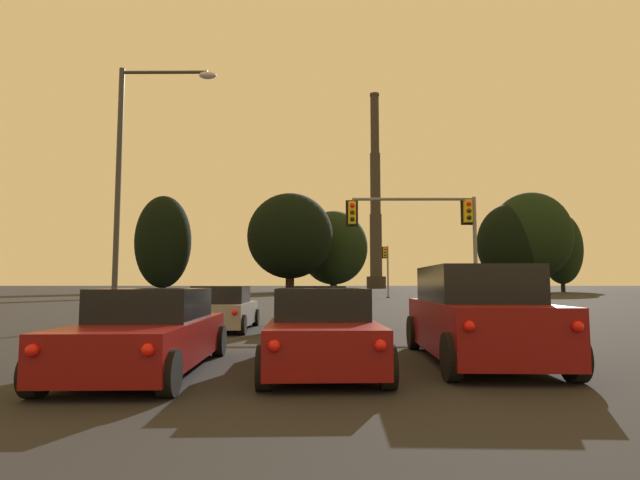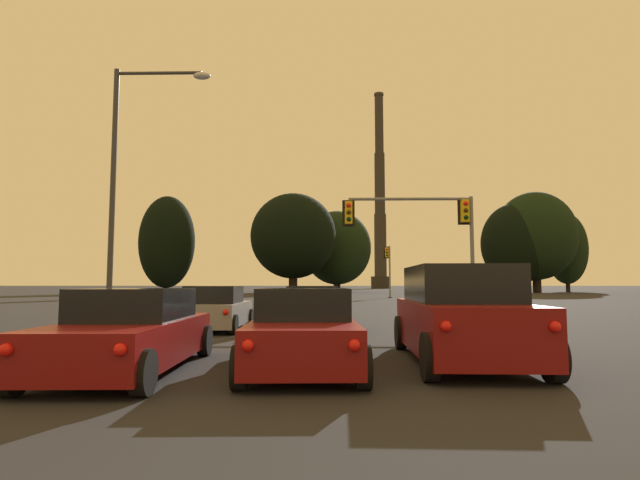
% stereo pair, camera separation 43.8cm
% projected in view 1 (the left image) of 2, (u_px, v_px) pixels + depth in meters
% --- Properties ---
extents(suv_right_lane_second, '(2.21, 4.95, 1.86)m').
position_uv_depth(suv_right_lane_second, '(476.00, 315.00, 9.69)').
color(suv_right_lane_second, maroon).
rests_on(suv_right_lane_second, ground_plane).
extents(sedan_left_lane_second, '(2.13, 4.76, 1.43)m').
position_uv_depth(sedan_left_lane_second, '(150.00, 333.00, 8.64)').
color(sedan_left_lane_second, maroon).
rests_on(sedan_left_lane_second, ground_plane).
extents(hatchback_left_lane_front, '(1.95, 4.13, 1.44)m').
position_uv_depth(hatchback_left_lane_front, '(223.00, 310.00, 16.24)').
color(hatchback_left_lane_front, gray).
rests_on(hatchback_left_lane_front, ground_plane).
extents(sedan_center_lane_second, '(2.16, 4.77, 1.43)m').
position_uv_depth(sedan_center_lane_second, '(321.00, 330.00, 9.09)').
color(sedan_center_lane_second, maroon).
rests_on(sedan_center_lane_second, ground_plane).
extents(sedan_center_lane_front, '(2.10, 4.75, 1.43)m').
position_uv_depth(sedan_center_lane_front, '(320.00, 309.00, 16.35)').
color(sedan_center_lane_front, black).
rests_on(sedan_center_lane_front, ground_plane).
extents(traffic_light_far_right, '(0.78, 0.50, 5.43)m').
position_uv_depth(traffic_light_far_right, '(386.00, 264.00, 52.45)').
color(traffic_light_far_right, slate).
rests_on(traffic_light_far_right, ground_plane).
extents(traffic_light_overhead_right, '(6.16, 0.50, 5.53)m').
position_uv_depth(traffic_light_overhead_right, '(430.00, 224.00, 23.10)').
color(traffic_light_overhead_right, slate).
rests_on(traffic_light_overhead_right, ground_plane).
extents(street_lamp, '(3.59, 0.36, 9.45)m').
position_uv_depth(street_lamp, '(133.00, 166.00, 18.12)').
color(street_lamp, '#38383A').
rests_on(street_lamp, ground_plane).
extents(smokestack, '(5.54, 5.54, 57.30)m').
position_uv_depth(smokestack, '(376.00, 211.00, 144.07)').
color(smokestack, '#2B2722').
rests_on(smokestack, ground_plane).
extents(treeline_right_mid, '(8.91, 8.02, 15.65)m').
position_uv_depth(treeline_right_mid, '(163.00, 242.00, 80.27)').
color(treeline_right_mid, black).
rests_on(treeline_right_mid, ground_plane).
extents(treeline_center_left, '(12.02, 10.82, 14.24)m').
position_uv_depth(treeline_center_left, '(333.00, 248.00, 87.67)').
color(treeline_center_left, black).
rests_on(treeline_center_left, ground_plane).
extents(treeline_left_mid, '(7.15, 6.44, 13.93)m').
position_uv_depth(treeline_left_mid, '(562.00, 249.00, 88.36)').
color(treeline_left_mid, black).
rests_on(treeline_left_mid, ground_plane).
extents(treeline_far_right, '(10.96, 9.86, 14.55)m').
position_uv_depth(treeline_far_right, '(511.00, 244.00, 81.63)').
color(treeline_far_right, black).
rests_on(treeline_far_right, ground_plane).
extents(treeline_center_right, '(13.41, 12.07, 15.67)m').
position_uv_depth(treeline_center_right, '(290.00, 236.00, 78.25)').
color(treeline_center_right, black).
rests_on(treeline_center_right, ground_plane).
extents(treeline_far_left, '(13.18, 11.87, 16.54)m').
position_uv_depth(treeline_far_left, '(531.00, 236.00, 82.19)').
color(treeline_far_left, black).
rests_on(treeline_far_left, ground_plane).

